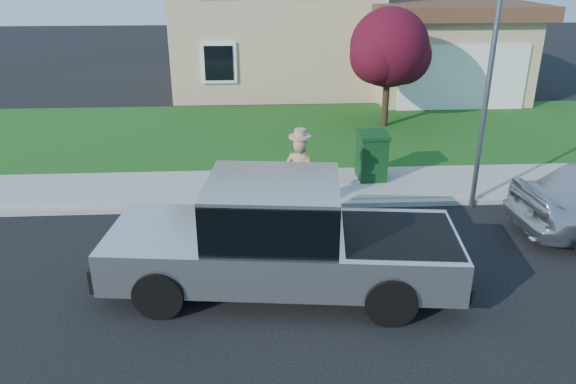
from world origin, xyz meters
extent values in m
plane|color=black|center=(0.00, 0.00, 0.00)|extent=(80.00, 80.00, 0.00)
cube|color=gray|center=(1.00, 2.90, 0.06)|extent=(40.00, 0.20, 0.12)
cube|color=gray|center=(1.00, 4.00, 0.07)|extent=(40.00, 2.00, 0.15)
cube|color=#1D4915|center=(1.00, 8.50, 0.05)|extent=(40.00, 7.00, 0.10)
cube|color=tan|center=(0.00, 17.00, 3.20)|extent=(8.00, 9.00, 6.40)
cube|color=tan|center=(6.50, 14.00, 1.60)|extent=(5.50, 6.00, 3.20)
cube|color=white|center=(6.50, 10.98, 1.25)|extent=(4.60, 0.12, 2.30)
cube|color=#4C2D1E|center=(6.50, 14.00, 3.40)|extent=(6.20, 6.80, 0.50)
cube|color=black|center=(-2.20, 12.45, 1.60)|extent=(1.30, 0.10, 1.50)
cylinder|color=black|center=(-2.45, -1.05, 0.40)|extent=(0.83, 0.39, 0.80)
cylinder|color=black|center=(-2.24, 0.78, 0.40)|extent=(0.83, 0.39, 0.80)
cylinder|color=black|center=(1.09, -1.45, 0.40)|extent=(0.83, 0.39, 0.80)
cylinder|color=black|center=(1.30, 0.38, 0.40)|extent=(0.83, 0.39, 0.80)
cube|color=silver|center=(-0.50, -0.34, 0.69)|extent=(5.91, 2.64, 0.72)
cube|color=black|center=(-0.65, -0.32, 1.45)|extent=(2.30, 2.09, 0.85)
cube|color=silver|center=(-0.65, -0.32, 1.90)|extent=(2.30, 2.09, 0.08)
cube|color=black|center=(1.39, -0.55, 1.03)|extent=(1.99, 1.90, 0.06)
cube|color=black|center=(-3.37, -0.02, 0.55)|extent=(0.33, 1.91, 0.40)
cube|color=black|center=(2.37, -0.67, 0.50)|extent=(0.33, 1.91, 0.25)
cube|color=black|center=(-1.33, 0.84, 1.35)|extent=(0.14, 0.23, 0.18)
imported|color=tan|center=(0.02, 2.57, 0.88)|extent=(0.75, 0.62, 1.76)
cylinder|color=tan|center=(0.02, 2.57, 1.78)|extent=(0.47, 0.47, 0.05)
cylinder|color=tan|center=(0.02, 2.57, 1.85)|extent=(0.23, 0.23, 0.16)
cylinder|color=black|center=(3.30, 9.03, 0.95)|extent=(0.21, 0.21, 1.71)
sphere|color=#4A101D|center=(3.30, 9.03, 2.61)|extent=(2.45, 2.45, 2.45)
sphere|color=#4A101D|center=(3.84, 9.35, 2.29)|extent=(1.81, 1.81, 1.81)
sphere|color=#4A101D|center=(2.88, 8.71, 2.39)|extent=(1.71, 1.71, 1.71)
cube|color=#0D3314|center=(1.91, 4.26, 0.68)|extent=(0.67, 0.77, 1.07)
cube|color=#0D3314|center=(1.91, 4.26, 1.26)|extent=(0.73, 0.84, 0.09)
cylinder|color=slate|center=(3.94, 2.75, 2.35)|extent=(0.11, 0.11, 4.71)
camera|label=1|loc=(-0.89, -8.55, 5.21)|focal=35.00mm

